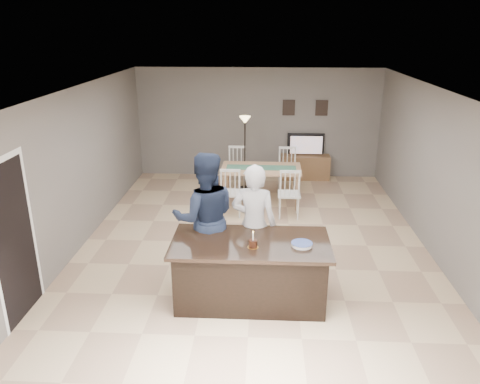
# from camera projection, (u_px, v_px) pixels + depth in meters

# --- Properties ---
(floor) EXTENTS (8.00, 8.00, 0.00)m
(floor) POSITION_uv_depth(u_px,v_px,m) (253.00, 243.00, 8.31)
(floor) COLOR tan
(floor) RESTS_ON ground
(room_shell) EXTENTS (8.00, 8.00, 8.00)m
(room_shell) POSITION_uv_depth(u_px,v_px,m) (254.00, 152.00, 7.75)
(room_shell) COLOR slate
(room_shell) RESTS_ON floor
(kitchen_island) EXTENTS (2.15, 1.10, 0.90)m
(kitchen_island) POSITION_uv_depth(u_px,v_px,m) (250.00, 270.00, 6.47)
(kitchen_island) COLOR black
(kitchen_island) RESTS_ON floor
(tv_console) EXTENTS (1.20, 0.40, 0.60)m
(tv_console) POSITION_uv_depth(u_px,v_px,m) (305.00, 167.00, 11.70)
(tv_console) COLOR brown
(tv_console) RESTS_ON floor
(television) EXTENTS (0.91, 0.12, 0.53)m
(television) POSITION_uv_depth(u_px,v_px,m) (306.00, 145.00, 11.57)
(television) COLOR black
(television) RESTS_ON tv_console
(tv_screen_glow) EXTENTS (0.78, 0.00, 0.78)m
(tv_screen_glow) POSITION_uv_depth(u_px,v_px,m) (306.00, 145.00, 11.50)
(tv_screen_glow) COLOR orange
(tv_screen_glow) RESTS_ON tv_console
(picture_frames) EXTENTS (1.10, 0.02, 0.38)m
(picture_frames) POSITION_uv_depth(u_px,v_px,m) (305.00, 108.00, 11.40)
(picture_frames) COLOR black
(picture_frames) RESTS_ON room_shell
(doorway) EXTENTS (0.00, 2.10, 2.65)m
(doorway) POSITION_uv_depth(u_px,v_px,m) (12.00, 228.00, 5.87)
(doorway) COLOR black
(doorway) RESTS_ON floor
(woman) EXTENTS (0.72, 0.53, 1.82)m
(woman) POSITION_uv_depth(u_px,v_px,m) (254.00, 224.00, 6.83)
(woman) COLOR silver
(woman) RESTS_ON floor
(man) EXTENTS (1.08, 0.91, 1.99)m
(man) POSITION_uv_depth(u_px,v_px,m) (205.00, 218.00, 6.84)
(man) COLOR #1B243B
(man) RESTS_ON floor
(birthday_cake) EXTENTS (0.15, 0.15, 0.23)m
(birthday_cake) POSITION_uv_depth(u_px,v_px,m) (253.00, 244.00, 6.13)
(birthday_cake) COLOR gold
(birthday_cake) RESTS_ON kitchen_island
(plate_stack) EXTENTS (0.28, 0.28, 0.04)m
(plate_stack) POSITION_uv_depth(u_px,v_px,m) (302.00, 244.00, 6.18)
(plate_stack) COLOR white
(plate_stack) RESTS_ON kitchen_island
(dining_table) EXTENTS (1.70, 1.92, 1.03)m
(dining_table) POSITION_uv_depth(u_px,v_px,m) (261.00, 174.00, 9.99)
(dining_table) COLOR tan
(dining_table) RESTS_ON floor
(floor_lamp) EXTENTS (0.26, 0.26, 1.72)m
(floor_lamp) POSITION_uv_depth(u_px,v_px,m) (245.00, 133.00, 10.63)
(floor_lamp) COLOR black
(floor_lamp) RESTS_ON floor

